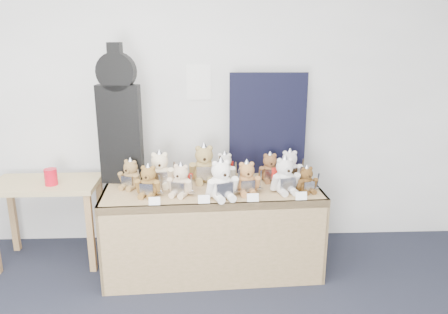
{
  "coord_description": "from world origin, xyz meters",
  "views": [
    {
      "loc": [
        0.63,
        -1.28,
        1.88
      ],
      "look_at": [
        0.76,
        1.83,
        0.97
      ],
      "focal_mm": 35.0,
      "sensor_mm": 36.0,
      "label": 1
    }
  ],
  "objects_px": {
    "teddy_back_centre_left": "(204,165)",
    "teddy_back_right": "(270,168)",
    "display_table": "(213,208)",
    "side_table": "(47,196)",
    "guitar_case": "(119,117)",
    "teddy_front_far_left": "(149,182)",
    "teddy_back_centre_right": "(225,168)",
    "teddy_back_left": "(160,171)",
    "teddy_back_end": "(289,167)",
    "red_cup": "(51,177)",
    "teddy_back_far_left": "(131,175)",
    "teddy_front_centre": "(221,181)",
    "teddy_front_far_right": "(285,176)",
    "teddy_front_end": "(307,180)",
    "teddy_front_left": "(181,181)",
    "teddy_front_right": "(247,179)"
  },
  "relations": [
    {
      "from": "display_table",
      "to": "side_table",
      "type": "height_order",
      "value": "side_table"
    },
    {
      "from": "display_table",
      "to": "teddy_back_right",
      "type": "height_order",
      "value": "teddy_back_right"
    },
    {
      "from": "teddy_back_centre_left",
      "to": "teddy_back_centre_right",
      "type": "bearing_deg",
      "value": -1.1
    },
    {
      "from": "teddy_front_centre",
      "to": "guitar_case",
      "type": "bearing_deg",
      "value": 134.82
    },
    {
      "from": "teddy_front_left",
      "to": "teddy_front_right",
      "type": "distance_m",
      "value": 0.49
    },
    {
      "from": "teddy_front_right",
      "to": "teddy_front_far_right",
      "type": "height_order",
      "value": "teddy_front_far_right"
    },
    {
      "from": "display_table",
      "to": "teddy_back_centre_right",
      "type": "height_order",
      "value": "teddy_back_centre_right"
    },
    {
      "from": "teddy_front_right",
      "to": "teddy_back_centre_right",
      "type": "relative_size",
      "value": 1.04
    },
    {
      "from": "teddy_front_centre",
      "to": "teddy_front_far_right",
      "type": "relative_size",
      "value": 1.06
    },
    {
      "from": "teddy_back_far_left",
      "to": "teddy_front_right",
      "type": "bearing_deg",
      "value": 14.71
    },
    {
      "from": "red_cup",
      "to": "teddy_back_centre_right",
      "type": "height_order",
      "value": "teddy_back_centre_right"
    },
    {
      "from": "teddy_front_far_right",
      "to": "teddy_back_right",
      "type": "relative_size",
      "value": 1.18
    },
    {
      "from": "teddy_back_left",
      "to": "teddy_back_right",
      "type": "relative_size",
      "value": 1.19
    },
    {
      "from": "side_table",
      "to": "red_cup",
      "type": "relative_size",
      "value": 6.4
    },
    {
      "from": "teddy_back_centre_left",
      "to": "teddy_back_centre_right",
      "type": "relative_size",
      "value": 1.28
    },
    {
      "from": "red_cup",
      "to": "teddy_back_centre_right",
      "type": "xyz_separation_m",
      "value": [
        1.37,
        0.05,
        0.04
      ]
    },
    {
      "from": "display_table",
      "to": "teddy_back_left",
      "type": "bearing_deg",
      "value": 160.51
    },
    {
      "from": "teddy_back_right",
      "to": "guitar_case",
      "type": "bearing_deg",
      "value": 175.89
    },
    {
      "from": "teddy_front_end",
      "to": "teddy_back_centre_left",
      "type": "relative_size",
      "value": 0.66
    },
    {
      "from": "guitar_case",
      "to": "teddy_front_far_left",
      "type": "bearing_deg",
      "value": -45.33
    },
    {
      "from": "teddy_front_left",
      "to": "teddy_front_centre",
      "type": "relative_size",
      "value": 0.83
    },
    {
      "from": "display_table",
      "to": "teddy_back_centre_left",
      "type": "xyz_separation_m",
      "value": [
        -0.06,
        0.21,
        0.29
      ]
    },
    {
      "from": "teddy_front_far_right",
      "to": "teddy_back_far_left",
      "type": "relative_size",
      "value": 1.2
    },
    {
      "from": "teddy_back_centre_left",
      "to": "teddy_back_right",
      "type": "height_order",
      "value": "teddy_back_centre_left"
    },
    {
      "from": "side_table",
      "to": "teddy_front_left",
      "type": "relative_size",
      "value": 3.12
    },
    {
      "from": "teddy_front_far_left",
      "to": "teddy_back_centre_right",
      "type": "bearing_deg",
      "value": 39.14
    },
    {
      "from": "display_table",
      "to": "teddy_front_end",
      "type": "relative_size",
      "value": 7.6
    },
    {
      "from": "teddy_back_right",
      "to": "teddy_back_left",
      "type": "bearing_deg",
      "value": -178.04
    },
    {
      "from": "teddy_front_left",
      "to": "teddy_back_far_left",
      "type": "xyz_separation_m",
      "value": [
        -0.4,
        0.17,
        -0.0
      ]
    },
    {
      "from": "display_table",
      "to": "teddy_front_centre",
      "type": "distance_m",
      "value": 0.33
    },
    {
      "from": "teddy_front_far_left",
      "to": "teddy_front_right",
      "type": "height_order",
      "value": "teddy_front_right"
    },
    {
      "from": "side_table",
      "to": "teddy_back_centre_left",
      "type": "bearing_deg",
      "value": -1.63
    },
    {
      "from": "guitar_case",
      "to": "teddy_front_centre",
      "type": "distance_m",
      "value": 0.95
    },
    {
      "from": "teddy_back_centre_left",
      "to": "teddy_back_end",
      "type": "bearing_deg",
      "value": -2.41
    },
    {
      "from": "teddy_front_right",
      "to": "display_table",
      "type": "bearing_deg",
      "value": 159.07
    },
    {
      "from": "teddy_back_right",
      "to": "teddy_back_far_left",
      "type": "bearing_deg",
      "value": -177.22
    },
    {
      "from": "teddy_back_right",
      "to": "teddy_front_left",
      "type": "bearing_deg",
      "value": -161.12
    },
    {
      "from": "red_cup",
      "to": "teddy_back_right",
      "type": "xyz_separation_m",
      "value": [
        1.74,
        0.04,
        0.04
      ]
    },
    {
      "from": "teddy_back_centre_left",
      "to": "teddy_back_end",
      "type": "distance_m",
      "value": 0.69
    },
    {
      "from": "display_table",
      "to": "guitar_case",
      "type": "xyz_separation_m",
      "value": [
        -0.72,
        0.22,
        0.69
      ]
    },
    {
      "from": "teddy_front_left",
      "to": "teddy_back_right",
      "type": "relative_size",
      "value": 1.04
    },
    {
      "from": "teddy_front_left",
      "to": "teddy_front_end",
      "type": "xyz_separation_m",
      "value": [
        0.94,
        0.02,
        -0.02
      ]
    },
    {
      "from": "teddy_front_far_left",
      "to": "teddy_front_right",
      "type": "bearing_deg",
      "value": 12.72
    },
    {
      "from": "display_table",
      "to": "teddy_front_far_right",
      "type": "bearing_deg",
      "value": -8.42
    },
    {
      "from": "guitar_case",
      "to": "teddy_back_far_left",
      "type": "distance_m",
      "value": 0.46
    },
    {
      "from": "teddy_front_right",
      "to": "teddy_back_end",
      "type": "bearing_deg",
      "value": 30.98
    },
    {
      "from": "teddy_back_end",
      "to": "teddy_front_far_left",
      "type": "bearing_deg",
      "value": -163.73
    },
    {
      "from": "teddy_front_far_right",
      "to": "teddy_back_right",
      "type": "xyz_separation_m",
      "value": [
        -0.07,
        0.26,
        -0.02
      ]
    },
    {
      "from": "teddy_front_centre",
      "to": "teddy_back_right",
      "type": "height_order",
      "value": "teddy_front_centre"
    },
    {
      "from": "teddy_front_right",
      "to": "teddy_back_centre_left",
      "type": "xyz_separation_m",
      "value": [
        -0.32,
        0.28,
        0.03
      ]
    }
  ]
}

